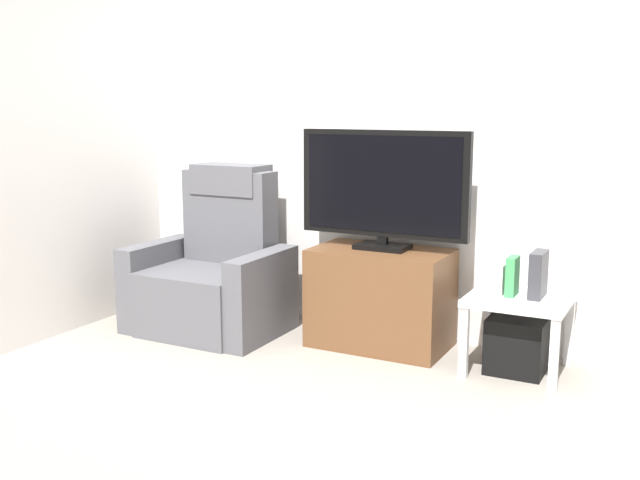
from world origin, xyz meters
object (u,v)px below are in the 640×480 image
at_px(recliner_armchair, 214,273).
at_px(subwoofer_box, 517,344).
at_px(side_table, 519,307).
at_px(television, 383,187).
at_px(tv_stand, 380,298).
at_px(book_leftmost, 502,279).
at_px(book_middle, 512,276).
at_px(game_console, 538,274).

xyz_separation_m(recliner_armchair, subwoofer_box, (1.98, 0.11, -0.22)).
bearing_deg(side_table, television, 175.37).
distance_m(recliner_armchair, subwoofer_box, 2.00).
distance_m(tv_stand, book_leftmost, 0.79).
distance_m(tv_stand, side_table, 0.86).
relative_size(subwoofer_box, book_middle, 1.43).
bearing_deg(tv_stand, game_console, -2.46).
bearing_deg(tv_stand, recliner_armchair, -171.71).
relative_size(tv_stand, subwoofer_box, 2.65).
bearing_deg(side_table, book_middle, -154.77).
xyz_separation_m(recliner_armchair, book_leftmost, (1.88, 0.09, 0.15)).
relative_size(television, book_leftmost, 6.21).
bearing_deg(book_leftmost, television, 173.26).
xyz_separation_m(tv_stand, game_console, (0.94, -0.04, 0.26)).
relative_size(side_table, book_middle, 2.47).
distance_m(recliner_armchair, book_middle, 1.95).
bearing_deg(game_console, subwoofer_box, -173.66).
bearing_deg(game_console, television, 176.41).
distance_m(recliner_armchair, side_table, 1.98).
xyz_separation_m(book_leftmost, game_console, (0.19, 0.03, 0.04)).
bearing_deg(book_middle, tv_stand, 175.03).
distance_m(television, recliner_armchair, 1.30).
relative_size(recliner_armchair, book_leftmost, 6.29).
height_order(television, book_middle, television).
xyz_separation_m(tv_stand, television, (0.00, 0.02, 0.68)).
relative_size(television, side_table, 1.97).
xyz_separation_m(subwoofer_box, book_leftmost, (-0.10, -0.02, 0.37)).
height_order(television, recliner_armchair, television).
height_order(tv_stand, side_table, tv_stand).
height_order(tv_stand, book_middle, book_middle).
relative_size(recliner_armchair, game_console, 4.24).
height_order(side_table, subwoofer_box, side_table).
height_order(tv_stand, subwoofer_box, tv_stand).
bearing_deg(game_console, tv_stand, 177.54).
height_order(side_table, game_console, game_console).
bearing_deg(recliner_armchair, book_middle, 7.62).
bearing_deg(book_middle, side_table, 25.23).
bearing_deg(side_table, book_leftmost, -168.69).
xyz_separation_m(book_middle, game_console, (0.13, 0.03, 0.02)).
bearing_deg(book_middle, subwoofer_box, 25.23).
relative_size(subwoofer_box, book_leftmost, 1.82).
xyz_separation_m(television, side_table, (0.85, -0.07, -0.62)).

